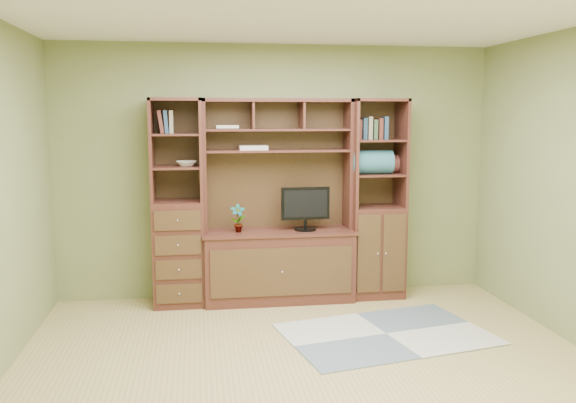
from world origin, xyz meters
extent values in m
cube|color=tan|center=(0.00, 0.00, 0.00)|extent=(4.60, 4.10, 0.04)
cube|color=white|center=(0.00, 0.00, 2.60)|extent=(4.60, 4.10, 0.04)
cube|color=olive|center=(0.00, 2.00, 1.30)|extent=(4.50, 0.04, 2.60)
cube|color=olive|center=(0.00, -2.00, 1.30)|extent=(4.50, 0.04, 2.60)
cube|color=#472118|center=(-0.01, 1.73, 1.02)|extent=(1.54, 0.53, 2.05)
cube|color=#472118|center=(-1.01, 1.77, 1.02)|extent=(0.50, 0.45, 2.05)
cube|color=#472118|center=(1.01, 1.77, 1.02)|extent=(0.55, 0.45, 2.05)
cube|color=gray|center=(0.78, 0.61, 0.01)|extent=(1.91, 1.47, 0.01)
cube|color=black|center=(0.26, 1.70, 1.03)|extent=(0.50, 0.23, 0.60)
imported|color=#B9593E|center=(-0.43, 1.70, 0.87)|extent=(0.15, 0.10, 0.28)
cube|color=beige|center=(-0.26, 1.82, 1.56)|extent=(0.28, 0.21, 0.04)
imported|color=silver|center=(-0.92, 1.77, 1.42)|extent=(0.21, 0.21, 0.05)
cube|color=#2B6171|center=(0.94, 1.73, 1.41)|extent=(0.42, 0.24, 0.24)
cube|color=brown|center=(1.10, 1.85, 1.38)|extent=(0.33, 0.18, 0.18)
camera|label=1|loc=(-0.81, -4.27, 1.89)|focal=38.00mm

